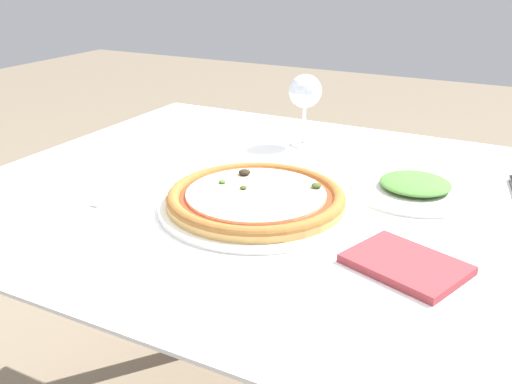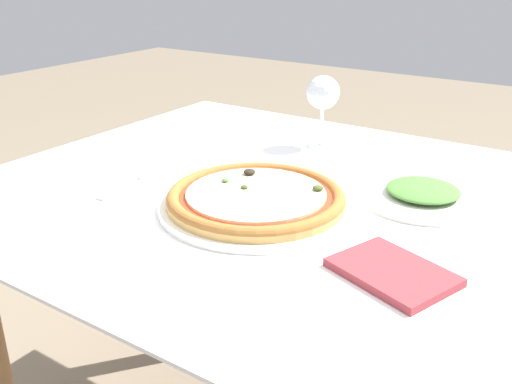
% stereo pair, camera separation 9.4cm
% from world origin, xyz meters
% --- Properties ---
extents(dining_table, '(1.13, 0.93, 0.75)m').
position_xyz_m(dining_table, '(0.00, 0.00, 0.65)').
color(dining_table, '#997047').
rests_on(dining_table, ground_plane).
extents(pizza_plate, '(0.33, 0.33, 0.04)m').
position_xyz_m(pizza_plate, '(-0.02, -0.09, 0.77)').
color(pizza_plate, white).
rests_on(pizza_plate, dining_table).
extents(fork, '(0.05, 0.17, 0.00)m').
position_xyz_m(fork, '(-0.28, -0.12, 0.75)').
color(fork, silver).
rests_on(fork, dining_table).
extents(wine_glass_far_left, '(0.07, 0.07, 0.16)m').
position_xyz_m(wine_glass_far_left, '(-0.09, 0.27, 0.87)').
color(wine_glass_far_left, silver).
rests_on(wine_glass_far_left, dining_table).
extents(side_plate, '(0.21, 0.21, 0.03)m').
position_xyz_m(side_plate, '(0.20, 0.10, 0.76)').
color(side_plate, white).
rests_on(side_plate, dining_table).
extents(napkin_folded, '(0.18, 0.15, 0.01)m').
position_xyz_m(napkin_folded, '(0.25, -0.17, 0.76)').
color(napkin_folded, '#933338').
rests_on(napkin_folded, dining_table).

